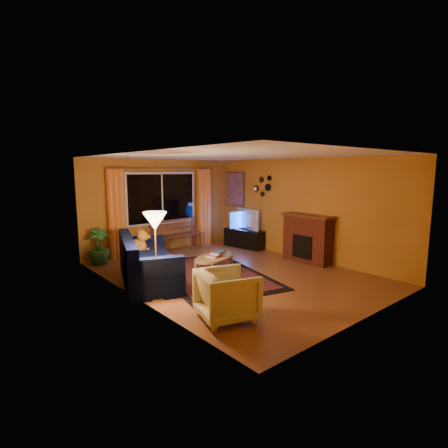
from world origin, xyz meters
TOP-DOWN VIEW (x-y plane):
  - floor at (0.00, 0.00)m, footprint 4.50×6.00m
  - ceiling at (0.00, 0.00)m, footprint 4.50×6.00m
  - wall_back at (0.00, 3.01)m, footprint 4.50×0.02m
  - wall_left at (-2.26, 0.00)m, footprint 0.02×6.00m
  - wall_right at (2.26, 0.00)m, footprint 0.02×6.00m
  - window at (0.00, 2.94)m, footprint 2.00×0.02m
  - curtain_rod at (0.00, 2.90)m, footprint 3.20×0.03m
  - curtain_left at (-1.35, 2.88)m, footprint 0.36×0.36m
  - curtain_right at (1.35, 2.88)m, footprint 0.36×0.36m
  - bench at (0.22, 2.56)m, footprint 1.54×0.56m
  - potted_plant at (-1.92, 2.60)m, footprint 0.55×0.55m
  - sofa at (-1.64, 0.69)m, footprint 1.69×2.46m
  - dog at (-1.59, 1.20)m, footprint 0.34×0.45m
  - armchair at (-1.59, -1.68)m, footprint 0.95×0.98m
  - floor_lamp at (-2.00, -0.30)m, footprint 0.26×0.26m
  - rug at (-0.42, 0.25)m, footprint 2.70×3.56m
  - coffee_table at (-0.38, 0.17)m, footprint 1.44×1.44m
  - tv_console at (2.00, 1.77)m, footprint 0.57×1.30m
  - television at (2.00, 1.77)m, footprint 0.28×1.03m
  - fireplace at (2.05, -0.40)m, footprint 0.40×1.20m
  - mirror_cluster at (2.21, 1.30)m, footprint 0.06×0.60m
  - painting at (2.22, 2.45)m, footprint 0.04×0.76m

SIDE VIEW (x-z plane):
  - floor at x=0.00m, z-range -0.02..0.00m
  - rug at x=-0.42m, z-range 0.00..0.02m
  - coffee_table at x=-0.38m, z-range 0.00..0.41m
  - bench at x=0.22m, z-range 0.00..0.45m
  - tv_console at x=2.00m, z-range 0.00..0.52m
  - armchair at x=-1.59m, z-range 0.00..0.82m
  - potted_plant at x=-1.92m, z-range 0.00..0.87m
  - sofa at x=-1.64m, z-range 0.00..0.92m
  - fireplace at x=2.05m, z-range 0.00..1.10m
  - dog at x=-1.59m, z-range 0.45..0.93m
  - floor_lamp at x=-2.00m, z-range 0.00..1.52m
  - television at x=2.00m, z-range 0.52..1.11m
  - curtain_left at x=-1.35m, z-range 0.00..2.24m
  - curtain_right at x=1.35m, z-range 0.00..2.24m
  - wall_back at x=0.00m, z-range 0.00..2.50m
  - wall_left at x=-2.26m, z-range 0.00..2.50m
  - wall_right at x=2.26m, z-range 0.00..2.50m
  - window at x=0.00m, z-range 0.80..2.10m
  - painting at x=2.22m, z-range 1.17..2.13m
  - mirror_cluster at x=2.21m, z-range 1.52..2.08m
  - curtain_rod at x=0.00m, z-range 2.23..2.27m
  - ceiling at x=0.00m, z-range 2.50..2.52m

